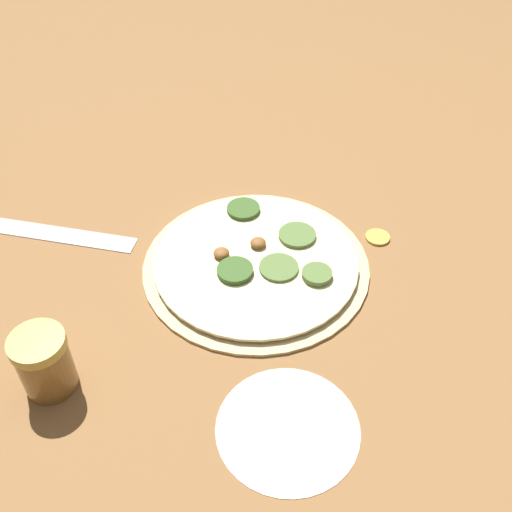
% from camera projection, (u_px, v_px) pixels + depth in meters
% --- Properties ---
extents(ground_plane, '(3.00, 3.00, 0.00)m').
position_uv_depth(ground_plane, '(256.00, 266.00, 0.79)').
color(ground_plane, olive).
extents(pizza, '(0.30, 0.30, 0.02)m').
position_uv_depth(pizza, '(257.00, 262.00, 0.78)').
color(pizza, beige).
rests_on(pizza, ground_plane).
extents(spice_jar, '(0.06, 0.06, 0.08)m').
position_uv_depth(spice_jar, '(44.00, 362.00, 0.63)').
color(spice_jar, olive).
rests_on(spice_jar, ground_plane).
extents(loose_cap, '(0.03, 0.03, 0.01)m').
position_uv_depth(loose_cap, '(378.00, 236.00, 0.82)').
color(loose_cap, gold).
rests_on(loose_cap, ground_plane).
extents(flour_patch, '(0.15, 0.15, 0.00)m').
position_uv_depth(flour_patch, '(288.00, 428.00, 0.61)').
color(flour_patch, white).
rests_on(flour_patch, ground_plane).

